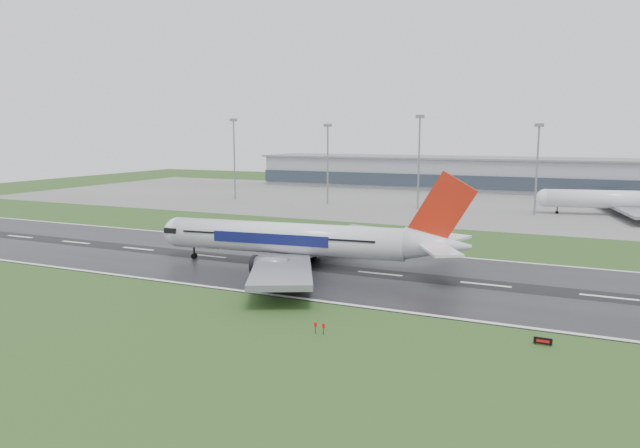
% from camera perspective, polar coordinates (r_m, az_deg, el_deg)
% --- Properties ---
extents(ground, '(520.00, 520.00, 0.00)m').
position_cam_1_polar(ground, '(113.80, 5.91, -4.91)').
color(ground, '#244419').
rests_on(ground, ground).
extents(runway, '(400.00, 45.00, 0.10)m').
position_cam_1_polar(runway, '(113.79, 5.91, -4.89)').
color(runway, black).
rests_on(runway, ground).
extents(apron, '(400.00, 130.00, 0.08)m').
position_cam_1_polar(apron, '(234.14, 15.66, 1.90)').
color(apron, slate).
rests_on(apron, ground).
extents(terminal, '(240.00, 36.00, 15.00)m').
position_cam_1_polar(terminal, '(292.70, 17.53, 4.61)').
color(terminal, gray).
rests_on(terminal, ground).
extents(main_airliner, '(71.75, 69.01, 19.26)m').
position_cam_1_polar(main_airliner, '(117.12, -1.37, 0.37)').
color(main_airliner, silver).
rests_on(main_airliner, runway).
extents(parked_airliner, '(68.03, 64.85, 17.16)m').
position_cam_1_polar(parked_airliner, '(217.01, 27.78, 2.98)').
color(parked_airliner, silver).
rests_on(parked_airliner, apron).
extents(runway_sign, '(2.31, 0.38, 1.04)m').
position_cam_1_polar(runway_sign, '(81.45, 21.05, -10.71)').
color(runway_sign, black).
rests_on(runway_sign, ground).
extents(floodmast_0, '(0.64, 0.64, 32.04)m').
position_cam_1_polar(floodmast_0, '(243.82, -8.41, 6.17)').
color(floodmast_0, gray).
rests_on(floodmast_0, ground).
extents(floodmast_1, '(0.64, 0.64, 29.65)m').
position_cam_1_polar(floodmast_1, '(223.98, 0.76, 5.73)').
color(floodmast_1, gray).
rests_on(floodmast_1, ground).
extents(floodmast_2, '(0.64, 0.64, 32.49)m').
position_cam_1_polar(floodmast_2, '(212.18, 9.68, 5.82)').
color(floodmast_2, gray).
rests_on(floodmast_2, ground).
extents(floodmast_3, '(0.64, 0.64, 29.22)m').
position_cam_1_polar(floodmast_3, '(205.82, 20.51, 4.84)').
color(floodmast_3, gray).
rests_on(floodmast_3, ground).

